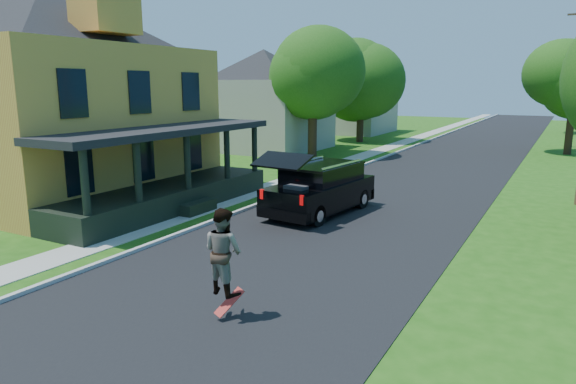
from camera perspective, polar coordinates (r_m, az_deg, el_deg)
The scene contains 15 objects.
ground at distance 11.76m, azimuth -7.68°, elevation -11.74°, with size 140.00×140.00×0.00m, color #205310.
street at distance 29.70m, azimuth 15.89°, elevation 2.30°, with size 8.00×120.00×0.02m, color black.
curb at distance 30.84m, azimuth 8.55°, elevation 2.96°, with size 0.15×120.00×0.12m, color #AFAFAA.
sidewalk at distance 31.41m, azimuth 5.90°, elevation 3.19°, with size 1.30×120.00×0.03m, color #9F9F96.
front_walk at distance 22.16m, azimuth -18.29°, elevation -0.98°, with size 6.50×1.20×0.03m, color #9F9F96.
main_house at distance 24.21m, azimuth -24.52°, elevation 11.36°, with size 15.56×15.56×10.10m.
neighbor_house_mid at distance 38.25m, azimuth -2.69°, elevation 11.07°, with size 12.78×12.78×8.30m.
neighbor_house_far at distance 52.56m, azimuth 6.65°, elevation 11.20°, with size 12.78×12.78×8.30m.
black_suv at distance 18.89m, azimuth 3.56°, elevation 0.40°, with size 2.58×5.49×2.47m.
skateboarder at distance 10.41m, azimuth -7.22°, elevation -6.53°, with size 0.97×0.83×1.77m.
skateboard at distance 10.73m, azimuth -6.54°, elevation -12.17°, with size 0.42×0.59×0.50m.
tree_left_mid at distance 33.64m, azimuth 2.74°, elevation 13.16°, with size 6.95×6.74×8.80m.
tree_left_far at distance 43.40m, azimuth 8.15°, elevation 13.05°, with size 6.81×6.80×9.17m.
tree_right_mid at distance 40.00m, azimuth 29.31°, elevation 11.22°, with size 6.67×6.80×8.13m.
utility_pole_far at distance 44.82m, azimuth 29.20°, elevation 11.24°, with size 1.77×0.29×10.43m.
Camera 1 is at (6.51, -8.60, 4.68)m, focal length 32.00 mm.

